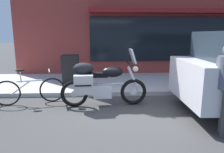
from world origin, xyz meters
TOP-DOWN VIEW (x-y plane):
  - ground_plane at (0.00, 0.00)m, footprint 80.00×80.00m
  - touring_motorcycle at (-0.51, 0.40)m, footprint 2.13×0.76m
  - parked_bicycle at (-2.27, 0.66)m, footprint 1.68×0.60m
  - sandwich_board_sign at (-1.49, 2.32)m, footprint 0.55×0.42m

SIDE VIEW (x-z plane):
  - ground_plane at x=0.00m, z-range 0.00..0.00m
  - parked_bicycle at x=-2.27m, z-range -0.10..0.81m
  - sandwich_board_sign at x=-1.49m, z-range 0.12..1.09m
  - touring_motorcycle at x=-0.51m, z-range -0.09..1.31m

